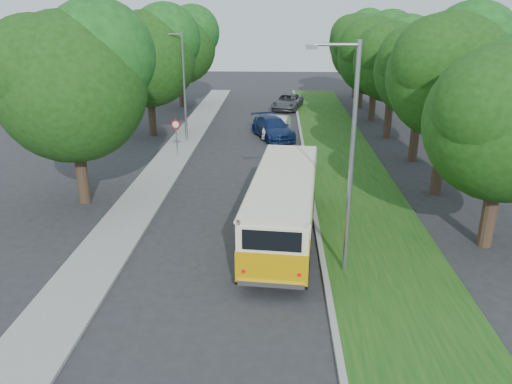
{
  "coord_description": "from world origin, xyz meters",
  "views": [
    {
      "loc": [
        1.85,
        -18.36,
        8.82
      ],
      "look_at": [
        0.97,
        1.71,
        1.5
      ],
      "focal_mm": 35.0,
      "sensor_mm": 36.0,
      "label": 1
    }
  ],
  "objects_px": {
    "car_grey": "(288,102)",
    "car_blue": "(273,128)",
    "vintage_bus": "(284,207)",
    "lamppost_near": "(349,155)",
    "car_white": "(277,126)",
    "lamppost_far": "(183,84)",
    "car_silver": "(298,166)"
  },
  "relations": [
    {
      "from": "car_white",
      "to": "car_grey",
      "type": "distance_m",
      "value": 10.84
    },
    {
      "from": "lamppost_near",
      "to": "car_white",
      "type": "relative_size",
      "value": 1.84
    },
    {
      "from": "car_silver",
      "to": "car_grey",
      "type": "height_order",
      "value": "car_grey"
    },
    {
      "from": "vintage_bus",
      "to": "lamppost_far",
      "type": "bearing_deg",
      "value": 118.66
    },
    {
      "from": "car_silver",
      "to": "car_grey",
      "type": "relative_size",
      "value": 0.72
    },
    {
      "from": "lamppost_near",
      "to": "car_grey",
      "type": "relative_size",
      "value": 1.58
    },
    {
      "from": "car_grey",
      "to": "car_blue",
      "type": "bearing_deg",
      "value": -84.43
    },
    {
      "from": "car_grey",
      "to": "lamppost_far",
      "type": "bearing_deg",
      "value": -108.07
    },
    {
      "from": "car_silver",
      "to": "car_white",
      "type": "bearing_deg",
      "value": 95.92
    },
    {
      "from": "lamppost_near",
      "to": "lamppost_far",
      "type": "xyz_separation_m",
      "value": [
        -8.91,
        18.5,
        -0.25
      ]
    },
    {
      "from": "car_white",
      "to": "car_grey",
      "type": "bearing_deg",
      "value": 93.61
    },
    {
      "from": "lamppost_far",
      "to": "car_grey",
      "type": "distance_m",
      "value": 15.33
    },
    {
      "from": "lamppost_near",
      "to": "car_silver",
      "type": "height_order",
      "value": "lamppost_near"
    },
    {
      "from": "lamppost_far",
      "to": "vintage_bus",
      "type": "bearing_deg",
      "value": -66.5
    },
    {
      "from": "car_silver",
      "to": "lamppost_far",
      "type": "bearing_deg",
      "value": 134.46
    },
    {
      "from": "car_grey",
      "to": "lamppost_near",
      "type": "bearing_deg",
      "value": -75.5
    },
    {
      "from": "lamppost_far",
      "to": "car_blue",
      "type": "relative_size",
      "value": 1.46
    },
    {
      "from": "lamppost_far",
      "to": "vintage_bus",
      "type": "relative_size",
      "value": 0.79
    },
    {
      "from": "lamppost_far",
      "to": "car_white",
      "type": "bearing_deg",
      "value": 18.3
    },
    {
      "from": "car_silver",
      "to": "car_blue",
      "type": "bearing_deg",
      "value": 98.33
    },
    {
      "from": "lamppost_near",
      "to": "car_silver",
      "type": "xyz_separation_m",
      "value": [
        -1.21,
        10.94,
        -3.75
      ]
    },
    {
      "from": "car_silver",
      "to": "vintage_bus",
      "type": "bearing_deg",
      "value": -97.06
    },
    {
      "from": "car_silver",
      "to": "car_white",
      "type": "height_order",
      "value": "car_white"
    },
    {
      "from": "car_silver",
      "to": "car_white",
      "type": "xyz_separation_m",
      "value": [
        -1.19,
        9.72,
        0.09
      ]
    },
    {
      "from": "car_white",
      "to": "lamppost_near",
      "type": "bearing_deg",
      "value": -74.76
    },
    {
      "from": "vintage_bus",
      "to": "car_blue",
      "type": "bearing_deg",
      "value": 97.29
    },
    {
      "from": "car_grey",
      "to": "vintage_bus",
      "type": "bearing_deg",
      "value": -79.37
    },
    {
      "from": "lamppost_far",
      "to": "vintage_bus",
      "type": "distance_m",
      "value": 17.36
    },
    {
      "from": "lamppost_near",
      "to": "car_white",
      "type": "height_order",
      "value": "lamppost_near"
    },
    {
      "from": "car_silver",
      "to": "car_grey",
      "type": "bearing_deg",
      "value": 89.62
    },
    {
      "from": "vintage_bus",
      "to": "car_white",
      "type": "distance_m",
      "value": 17.9
    },
    {
      "from": "lamppost_far",
      "to": "lamppost_near",
      "type": "bearing_deg",
      "value": -64.29
    }
  ]
}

